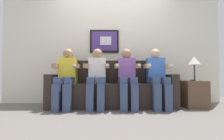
# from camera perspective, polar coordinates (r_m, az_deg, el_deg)

# --- Properties ---
(ground_plane) EXTENTS (6.21, 6.21, 0.00)m
(ground_plane) POSITION_cam_1_polar(r_m,az_deg,el_deg) (2.89, 0.05, -13.92)
(ground_plane) COLOR #66605B
(back_wall_assembly) EXTENTS (4.77, 0.10, 2.60)m
(back_wall_assembly) POSITION_cam_1_polar(r_m,az_deg,el_deg) (3.66, -0.22, 9.15)
(back_wall_assembly) COLOR silver
(back_wall_assembly) RESTS_ON ground_plane
(couch) EXTENTS (2.37, 0.58, 0.90)m
(couch) POSITION_cam_1_polar(r_m,az_deg,el_deg) (3.17, -0.05, -7.14)
(couch) COLOR #2D231E
(couch) RESTS_ON ground_plane
(person_leftmost) EXTENTS (0.46, 0.56, 1.11)m
(person_leftmost) POSITION_cam_1_polar(r_m,az_deg,el_deg) (3.09, -15.70, -1.75)
(person_leftmost) COLOR yellow
(person_leftmost) RESTS_ON ground_plane
(person_left_center) EXTENTS (0.46, 0.56, 1.11)m
(person_left_center) POSITION_cam_1_polar(r_m,az_deg,el_deg) (2.99, -5.33, -1.81)
(person_left_center) COLOR white
(person_left_center) RESTS_ON ground_plane
(person_right_center) EXTENTS (0.46, 0.56, 1.11)m
(person_right_center) POSITION_cam_1_polar(r_m,az_deg,el_deg) (3.00, 5.32, -1.80)
(person_right_center) COLOR #8C59A5
(person_right_center) RESTS_ON ground_plane
(person_rightmost) EXTENTS (0.46, 0.56, 1.11)m
(person_rightmost) POSITION_cam_1_polar(r_m,az_deg,el_deg) (3.11, 15.57, -1.74)
(person_rightmost) COLOR #3F72CC
(person_rightmost) RESTS_ON ground_plane
(side_table_right) EXTENTS (0.40, 0.40, 0.50)m
(side_table_right) POSITION_cam_1_polar(r_m,az_deg,el_deg) (3.45, 26.68, -7.54)
(side_table_right) COLOR brown
(side_table_right) RESTS_ON ground_plane
(table_lamp) EXTENTS (0.22, 0.22, 0.46)m
(table_lamp) POSITION_cam_1_polar(r_m,az_deg,el_deg) (3.43, 26.87, 2.60)
(table_lamp) COLOR #333338
(table_lamp) RESTS_ON side_table_right
(spare_remote_on_table) EXTENTS (0.04, 0.13, 0.02)m
(spare_remote_on_table) POSITION_cam_1_polar(r_m,az_deg,el_deg) (3.38, 27.38, -3.24)
(spare_remote_on_table) COLOR white
(spare_remote_on_table) RESTS_ON side_table_right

